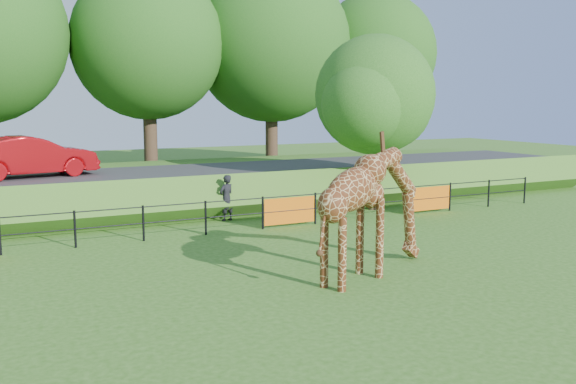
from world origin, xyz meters
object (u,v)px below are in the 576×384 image
giraffe (373,212)px  visitor (227,198)px  tree_east (376,100)px  car_red (31,157)px

giraffe → visitor: bearing=70.9°
giraffe → tree_east: 10.05m
visitor → tree_east: tree_east is taller
giraffe → visitor: size_ratio=2.65×
giraffe → car_red: (-6.58, 12.70, 0.63)m
giraffe → visitor: giraffe is taller
visitor → tree_east: bearing=156.1°
giraffe → tree_east: tree_east is taller
giraffe → tree_east: bearing=32.1°
car_red → visitor: (6.00, -4.43, -1.36)m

